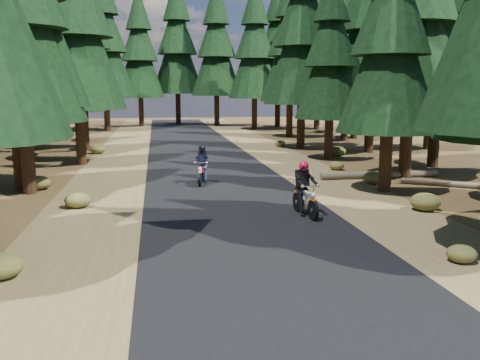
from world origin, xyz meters
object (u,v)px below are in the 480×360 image
(rider_lead, at_px, (305,198))
(log_far, at_px, (449,184))
(rider_follow, at_px, (202,172))
(log_near, at_px, (380,175))

(rider_lead, bearing_deg, log_far, -157.77)
(log_far, bearing_deg, rider_lead, -115.85)
(log_far, bearing_deg, rider_follow, -157.15)
(rider_lead, height_order, rider_follow, rider_lead)
(log_near, distance_m, rider_follow, 7.86)
(rider_lead, bearing_deg, rider_follow, -73.22)
(rider_follow, bearing_deg, log_far, -179.74)
(log_near, relative_size, log_far, 1.47)
(log_near, distance_m, rider_lead, 8.21)
(rider_lead, distance_m, rider_follow, 6.58)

